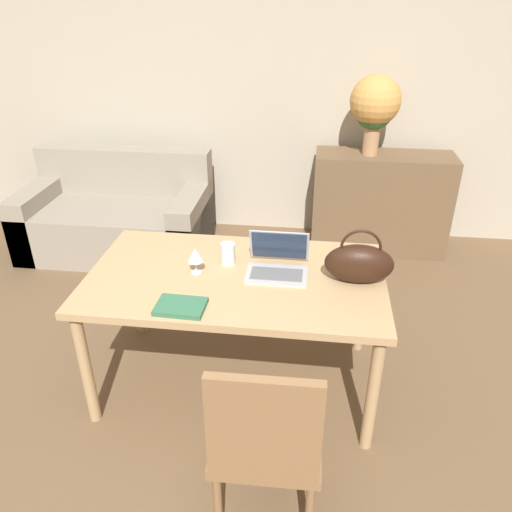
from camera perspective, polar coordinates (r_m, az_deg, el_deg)
name	(u,v)px	position (r m, az deg, el deg)	size (l,w,h in m)	color
ground_plane	(198,507)	(2.52, -6.62, -26.61)	(14.00, 14.00, 0.00)	brown
wall_back	(270,81)	(4.48, 1.58, 19.41)	(10.00, 0.06, 2.70)	#BCB29E
dining_table	(236,287)	(2.66, -2.29, -3.54)	(1.55, 0.90, 0.72)	tan
chair	(266,438)	(2.09, 1.17, -20.03)	(0.45, 0.45, 0.91)	olive
couch	(118,218)	(4.50, -15.46, 4.22)	(1.54, 0.85, 0.82)	gray
sideboard	(380,203)	(4.41, 13.97, 5.90)	(1.13, 0.40, 0.85)	brown
laptop	(278,261)	(2.64, 2.51, -0.56)	(0.32, 0.28, 0.21)	#ADADB2
drinking_glass	(228,254)	(2.70, -3.23, 0.28)	(0.08, 0.08, 0.12)	silver
wine_glass	(195,255)	(2.61, -6.94, 0.07)	(0.08, 0.08, 0.15)	silver
handbag	(359,263)	(2.56, 11.70, -0.79)	(0.35, 0.15, 0.29)	black
flower_vase	(375,105)	(4.14, 13.44, 16.41)	(0.39, 0.39, 0.62)	tan
book	(181,307)	(2.38, -8.61, -5.73)	(0.24, 0.17, 0.02)	#336B4C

